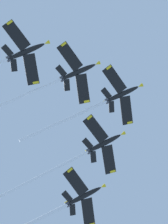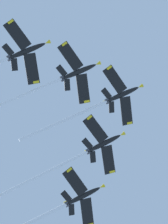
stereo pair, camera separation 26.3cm
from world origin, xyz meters
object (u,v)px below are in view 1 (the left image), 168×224
Objects in this scene: jet_lead at (102,103)px; jet_right_wing at (56,82)px; jet_left_wing at (83,154)px; jet_left_outer at (50,213)px.

jet_lead is 16.11m from jet_right_wing.
jet_lead is 0.91× the size of jet_left_wing.
jet_right_wing is 0.96× the size of jet_left_outer.
jet_right_wing is (-16.60, 16.98, 0.75)m from jet_left_wing.
jet_left_wing is 23.76m from jet_right_wing.
jet_left_outer is at bearing 1.48° from jet_lead.
jet_right_wing is at bearing 157.76° from jet_left_outer.
jet_left_wing is 20.65m from jet_left_outer.
jet_right_wing is 39.78m from jet_left_outer.
jet_left_outer is at bearing -22.24° from jet_right_wing.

